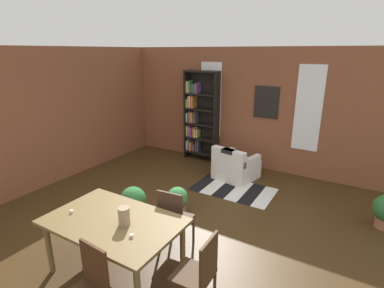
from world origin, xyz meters
name	(u,v)px	position (x,y,z in m)	size (l,w,h in m)	color
ground_plane	(172,240)	(0.00, 0.00, 0.00)	(9.08, 9.08, 0.00)	#402C15
back_wall_brick	(256,109)	(0.00, 3.55, 1.41)	(7.66, 0.12, 2.82)	brown
left_wall_brick	(25,122)	(-3.39, 0.00, 1.41)	(0.12, 7.99, 2.82)	brown
window_pane_0	(211,100)	(-1.17, 3.48, 1.55)	(0.55, 0.02, 1.83)	white
window_pane_1	(308,109)	(1.17, 3.48, 1.55)	(0.55, 0.02, 1.83)	white
dining_table	(114,226)	(-0.22, -0.91, 0.68)	(1.66, 1.05, 0.76)	brown
vase_on_table	(124,216)	(-0.03, -0.91, 0.87)	(0.14, 0.14, 0.22)	#998466
tealight_candle_0	(72,211)	(-0.79, -1.06, 0.78)	(0.04, 0.04, 0.04)	silver
tealight_candle_1	(132,236)	(0.21, -1.06, 0.78)	(0.04, 0.04, 0.03)	silver
dining_chair_far_right	(174,218)	(0.16, -0.16, 0.51)	(0.44, 0.44, 0.95)	#3B271D
dining_chair_head_right	(199,273)	(0.98, -0.91, 0.51)	(0.41, 0.41, 0.95)	#3B2614
bookshelf_tall	(199,117)	(-1.41, 3.32, 1.12)	(0.89, 0.29, 2.27)	black
armchair_white	(235,167)	(-0.08, 2.60, 0.28)	(0.94, 0.94, 0.75)	white
potted_plant_by_shelf	(177,200)	(-0.37, 0.72, 0.24)	(0.37, 0.37, 0.47)	#9E6042
potted_plant_window	(133,201)	(-0.87, 0.15, 0.34)	(0.43, 0.43, 0.59)	#9E6042
striped_rug	(233,189)	(0.12, 2.06, 0.00)	(1.62, 0.97, 0.01)	black
framed_picture	(266,102)	(0.25, 3.48, 1.61)	(0.56, 0.03, 0.72)	black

